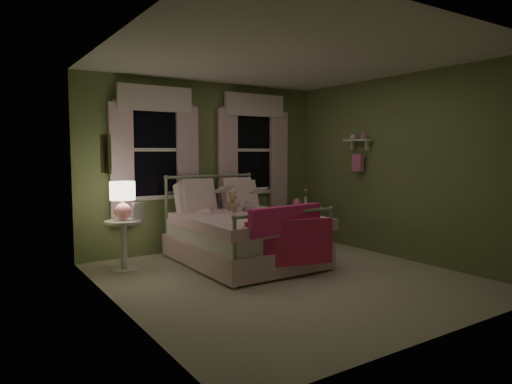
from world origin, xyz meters
TOP-DOWN VIEW (x-y plane):
  - room_shell at (0.00, 0.00)m, footprint 4.20×4.20m
  - bed at (-0.04, 0.96)m, footprint 1.58×2.04m
  - pink_throw at (-0.04, -0.07)m, footprint 1.10×0.36m
  - child_left at (-0.32, 1.38)m, footprint 0.35×0.30m
  - child_right at (0.24, 1.38)m, footprint 0.38×0.34m
  - book_left at (-0.32, 1.13)m, footprint 0.20×0.12m
  - book_right at (0.24, 1.13)m, footprint 0.20×0.12m
  - teddy_bear at (-0.04, 1.22)m, footprint 0.22×0.18m
  - nightstand_left at (-1.53, 1.41)m, footprint 0.46×0.46m
  - table_lamp at (-1.53, 1.41)m, footprint 0.31×0.31m
  - book_nightstand at (-1.43, 1.33)m, footprint 0.19×0.24m
  - nightstand_right at (1.33, 1.36)m, footprint 0.50×0.40m
  - pink_toy at (1.23, 1.36)m, footprint 0.14×0.19m
  - bud_vase at (1.45, 1.41)m, footprint 0.06×0.06m
  - window_left at (-0.85, 2.03)m, footprint 1.34×0.13m
  - window_right at (0.85, 2.03)m, footprint 1.34×0.13m
  - wall_shelf at (1.90, 0.70)m, footprint 0.15×0.50m
  - framed_picture at (-1.95, 0.60)m, footprint 0.03×0.32m

SIDE VIEW (x-z plane):
  - bed at x=-0.04m, z-range -0.21..0.98m
  - nightstand_left at x=-1.53m, z-range 0.09..0.74m
  - nightstand_right at x=1.33m, z-range 0.23..0.87m
  - pink_throw at x=-0.04m, z-range 0.26..0.96m
  - book_nightstand at x=-1.43m, z-range 0.65..0.67m
  - pink_toy at x=1.23m, z-range 0.64..0.78m
  - bud_vase at x=1.45m, z-range 0.65..0.93m
  - teddy_bear at x=-0.04m, z-range 0.64..0.94m
  - child_right at x=0.24m, z-range 0.57..1.22m
  - book_right at x=0.24m, z-range 0.79..1.05m
  - table_lamp at x=-1.53m, z-range 0.71..1.20m
  - book_left at x=-0.32m, z-range 0.83..1.09m
  - child_left at x=-0.32m, z-range 0.57..1.39m
  - room_shell at x=0.00m, z-range -0.80..3.40m
  - framed_picture at x=-1.95m, z-range 1.29..1.71m
  - wall_shelf at x=1.90m, z-range 1.22..1.82m
  - window_left at x=-0.85m, z-range 0.64..2.60m
  - window_right at x=0.85m, z-range 0.64..2.60m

